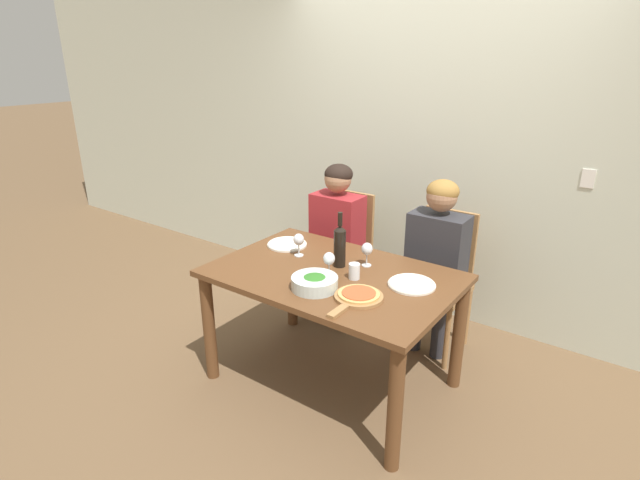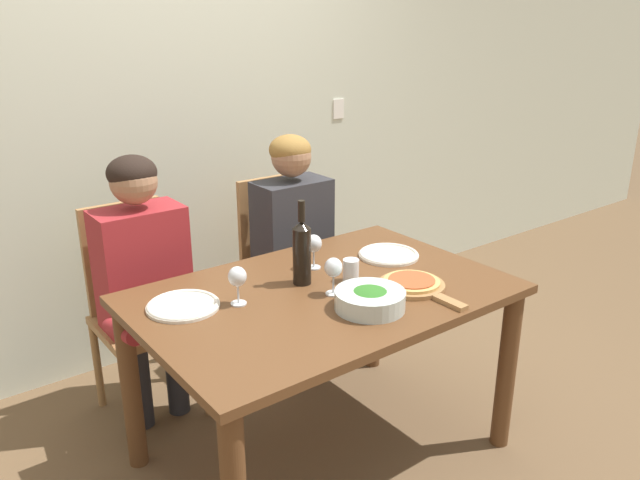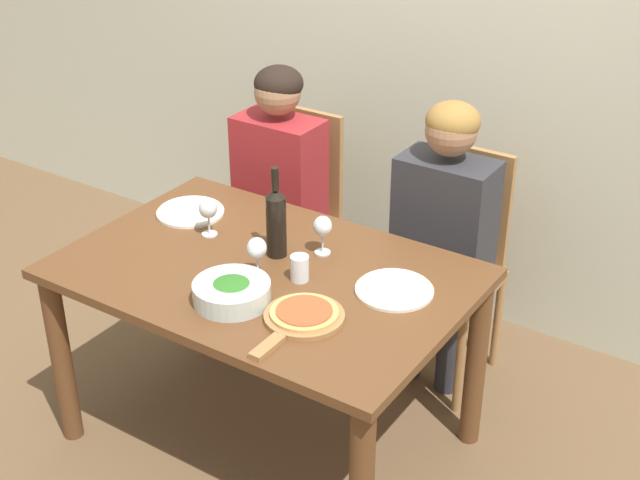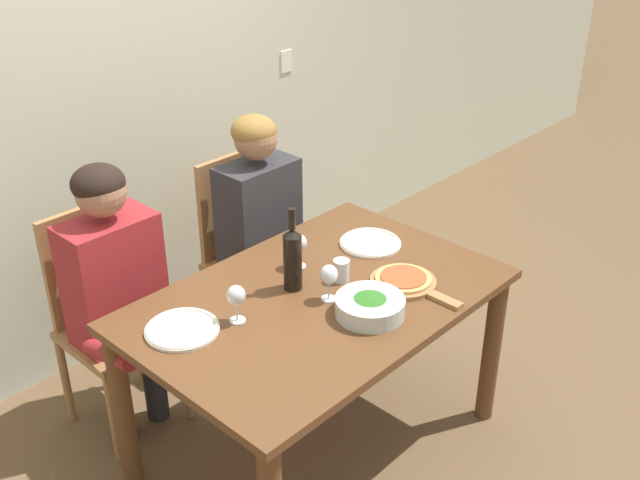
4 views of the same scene
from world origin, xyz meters
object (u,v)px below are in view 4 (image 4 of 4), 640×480
object	(u,v)px
person_man	(261,215)
pizza_on_board	(405,281)
chair_right	(247,248)
wine_bottle	(293,257)
dinner_plate_left	(182,329)
wine_glass_left	(236,297)
chair_left	(107,313)
broccoli_bowl	(370,306)
wine_glass_right	(298,245)
wine_glass_centre	(329,276)
dinner_plate_right	(370,243)
person_woman	(116,278)
water_tumbler	(341,271)

from	to	relation	value
person_man	pizza_on_board	bearing A→B (deg)	-93.59
chair_right	wine_bottle	bearing A→B (deg)	-118.04
dinner_plate_left	wine_glass_left	distance (m)	0.22
chair_left	wine_bottle	bearing A→B (deg)	-59.00
person_man	broccoli_bowl	size ratio (longest dim) A/B	4.74
wine_glass_right	wine_glass_centre	world-z (taller)	same
chair_left	dinner_plate_right	world-z (taller)	chair_left
person_woman	person_man	xyz separation A→B (m)	(0.81, 0.00, 0.00)
wine_bottle	wine_glass_right	bearing A→B (deg)	36.95
chair_left	pizza_on_board	bearing A→B (deg)	-53.65
person_woman	broccoli_bowl	size ratio (longest dim) A/B	4.74
broccoli_bowl	wine_glass_centre	bearing A→B (deg)	98.85
chair_left	wine_glass_left	distance (m)	0.81
broccoli_bowl	chair_left	bearing A→B (deg)	114.88
chair_left	person_woman	bearing A→B (deg)	-90.00
wine_glass_centre	person_woman	bearing A→B (deg)	121.32
water_tumbler	broccoli_bowl	bearing A→B (deg)	-114.58
pizza_on_board	wine_glass_centre	xyz separation A→B (m)	(-0.29, 0.15, 0.09)
pizza_on_board	water_tumbler	bearing A→B (deg)	126.35
person_woman	wine_bottle	world-z (taller)	person_woman
wine_glass_right	water_tumbler	size ratio (longest dim) A/B	1.62
chair_left	chair_right	bearing A→B (deg)	0.00
broccoli_bowl	water_tumbler	size ratio (longest dim) A/B	2.82
person_woman	broccoli_bowl	xyz separation A→B (m)	(0.49, -0.94, 0.05)
person_man	wine_bottle	distance (m)	0.72
chair_left	wine_glass_right	distance (m)	0.90
person_man	wine_bottle	bearing A→B (deg)	-122.46
broccoli_bowl	dinner_plate_left	xyz separation A→B (m)	(-0.55, 0.42, -0.03)
broccoli_bowl	pizza_on_board	bearing A→B (deg)	7.50
wine_glass_centre	wine_glass_right	bearing A→B (deg)	68.88
wine_bottle	wine_glass_centre	size ratio (longest dim) A/B	2.30
dinner_plate_right	wine_glass_right	size ratio (longest dim) A/B	1.79
wine_bottle	person_man	bearing A→B (deg)	57.54
dinner_plate_left	wine_glass_right	size ratio (longest dim) A/B	1.79
pizza_on_board	water_tumbler	world-z (taller)	water_tumbler
chair_right	dinner_plate_right	size ratio (longest dim) A/B	3.67
dinner_plate_left	dinner_plate_right	world-z (taller)	same
wine_glass_right	water_tumbler	xyz separation A→B (m)	(0.04, -0.20, -0.06)
person_woman	wine_glass_centre	size ratio (longest dim) A/B	8.25
person_man	wine_glass_centre	size ratio (longest dim) A/B	8.25
pizza_on_board	water_tumbler	distance (m)	0.26
chair_right	person_man	distance (m)	0.25
broccoli_bowl	pizza_on_board	size ratio (longest dim) A/B	0.65
wine_bottle	water_tumbler	size ratio (longest dim) A/B	3.73
dinner_plate_left	chair_left	bearing A→B (deg)	84.92
broccoli_bowl	wine_bottle	bearing A→B (deg)	100.12
chair_left	dinner_plate_left	xyz separation A→B (m)	(-0.06, -0.63, 0.25)
chair_left	dinner_plate_left	bearing A→B (deg)	-95.08
wine_glass_left	wine_glass_centre	world-z (taller)	same
broccoli_bowl	wine_glass_centre	xyz separation A→B (m)	(-0.03, 0.18, 0.07)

